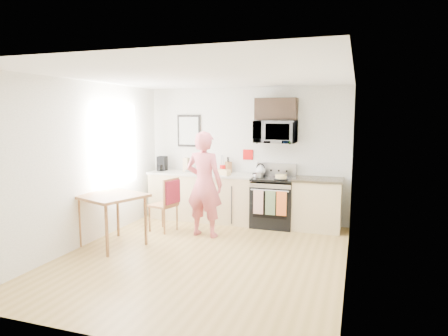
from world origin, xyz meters
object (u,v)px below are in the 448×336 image
(person, at_px, (204,184))
(chair, at_px, (169,198))
(range, at_px, (273,203))
(cake, at_px, (281,177))
(dining_table, at_px, (112,201))
(microwave, at_px, (276,132))

(person, relative_size, chair, 1.87)
(range, relative_size, chair, 1.20)
(chair, bearing_deg, cake, 37.09)
(person, bearing_deg, dining_table, 43.93)
(range, xyz_separation_m, microwave, (-0.00, 0.10, 1.32))
(range, xyz_separation_m, person, (-0.99, -0.99, 0.46))
(microwave, bearing_deg, dining_table, -136.60)
(dining_table, height_order, cake, cake)
(range, height_order, dining_table, range)
(dining_table, bearing_deg, microwave, 43.40)
(person, bearing_deg, range, -130.54)
(microwave, height_order, chair, microwave)
(dining_table, height_order, chair, chair)
(microwave, distance_m, person, 1.71)
(range, height_order, chair, range)
(microwave, bearing_deg, person, -132.33)
(person, relative_size, dining_table, 1.84)
(range, distance_m, chair, 1.94)
(dining_table, relative_size, chair, 1.02)
(microwave, relative_size, person, 0.42)
(microwave, distance_m, dining_table, 3.16)
(chair, relative_size, cake, 3.84)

